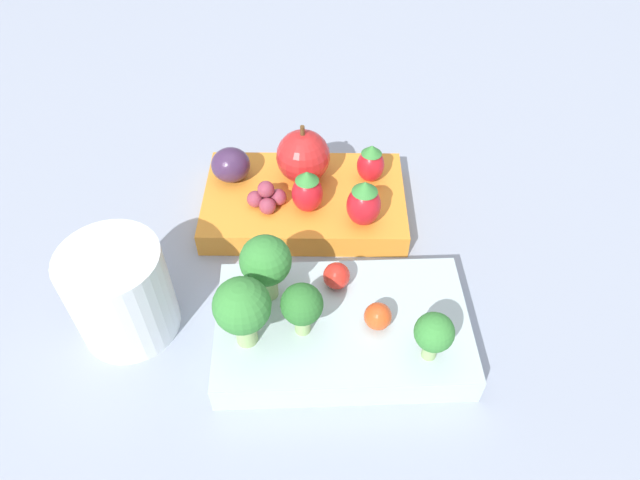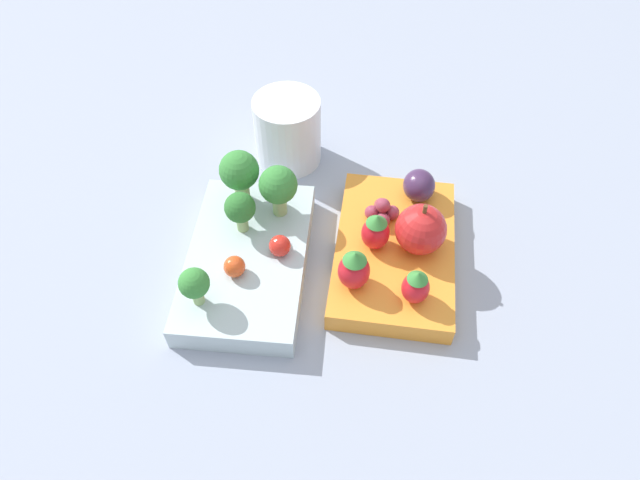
{
  "view_description": "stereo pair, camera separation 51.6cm",
  "coord_description": "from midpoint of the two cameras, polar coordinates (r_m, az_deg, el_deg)",
  "views": [
    {
      "loc": [
        0.05,
        0.32,
        0.39
      ],
      "look_at": [
        0.01,
        -0.0,
        0.04
      ],
      "focal_mm": 32.0,
      "sensor_mm": 36.0,
      "label": 1
    },
    {
      "loc": [
        -0.34,
        -0.0,
        0.47
      ],
      "look_at": [
        0.01,
        -0.0,
        0.04
      ],
      "focal_mm": 32.0,
      "sensor_mm": 36.0,
      "label": 2
    }
  ],
  "objects": [
    {
      "name": "grape_cluster",
      "position": [
        0.5,
        27.37,
        -11.17
      ],
      "size": [
        0.04,
        0.04,
        0.03
      ],
      "color": "#93384C",
      "rests_on": "bento_box_fruit"
    },
    {
      "name": "strawberry_0",
      "position": [
        0.47,
        28.08,
        -14.51
      ],
      "size": [
        0.03,
        0.03,
        0.04
      ],
      "color": "red",
      "rests_on": "bento_box_fruit"
    },
    {
      "name": "broccoli_floret_0",
      "position": [
        0.39,
        7.68,
        -25.1
      ],
      "size": [
        0.03,
        0.03,
        0.04
      ],
      "color": "#93B770",
      "rests_on": "bento_box_savoury"
    },
    {
      "name": "broccoli_floret_2",
      "position": [
        0.43,
        15.95,
        -9.6
      ],
      "size": [
        0.04,
        0.04,
        0.06
      ],
      "color": "#93B770",
      "rests_on": "bento_box_savoury"
    },
    {
      "name": "strawberry_2",
      "position": [
        0.44,
        27.27,
        -20.18
      ],
      "size": [
        0.03,
        0.03,
        0.05
      ],
      "color": "red",
      "rests_on": "bento_box_fruit"
    },
    {
      "name": "broccoli_floret_1",
      "position": [
        0.43,
        10.37,
        -7.53
      ],
      "size": [
        0.04,
        0.04,
        0.06
      ],
      "color": "#93B770",
      "rests_on": "bento_box_savoury"
    },
    {
      "name": "broccoli_floret_3",
      "position": [
        0.42,
        11.3,
        -13.03
      ],
      "size": [
        0.03,
        0.03,
        0.05
      ],
      "color": "#93B770",
      "rests_on": "bento_box_savoury"
    },
    {
      "name": "apple",
      "position": [
        0.49,
        32.99,
        -13.74
      ],
      "size": [
        0.05,
        0.05,
        0.06
      ],
      "color": "red",
      "rests_on": "bento_box_fruit"
    },
    {
      "name": "ground_plane",
      "position": [
        0.48,
        20.54,
        -18.78
      ],
      "size": [
        4.0,
        4.0,
        0.0
      ],
      "primitive_type": "plane",
      "color": "#939EB2"
    },
    {
      "name": "bento_box_fruit",
      "position": [
        0.51,
        28.88,
        -15.76
      ],
      "size": [
        0.2,
        0.14,
        0.02
      ],
      "color": "orange",
      "rests_on": "ground_plane"
    },
    {
      "name": "cherry_tomato_0",
      "position": [
        0.44,
        16.7,
        -17.19
      ],
      "size": [
        0.02,
        0.02,
        0.02
      ],
      "color": "red",
      "rests_on": "bento_box_savoury"
    },
    {
      "name": "bento_box_savoury",
      "position": [
        0.45,
        11.63,
        -18.7
      ],
      "size": [
        0.2,
        0.13,
        0.03
      ],
      "color": "silver",
      "rests_on": "ground_plane"
    },
    {
      "name": "plum",
      "position": [
        0.52,
        30.65,
        -7.47
      ],
      "size": [
        0.04,
        0.03,
        0.03
      ],
      "color": "#42284C",
      "rests_on": "bento_box_fruit"
    },
    {
      "name": "cherry_tomato_1",
      "position": [
        0.42,
        11.51,
        -21.14
      ],
      "size": [
        0.02,
        0.02,
        0.02
      ],
      "color": "#DB4C1E",
      "rests_on": "bento_box_savoury"
    },
    {
      "name": "drinking_cup",
      "position": [
        0.51,
        13.7,
        0.02
      ],
      "size": [
        0.08,
        0.08,
        0.08
      ],
      "color": "silver",
      "rests_on": "ground_plane"
    },
    {
      "name": "strawberry_1",
      "position": [
        0.47,
        34.28,
        -21.01
      ],
      "size": [
        0.03,
        0.03,
        0.04
      ],
      "color": "red",
      "rests_on": "bento_box_fruit"
    }
  ]
}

